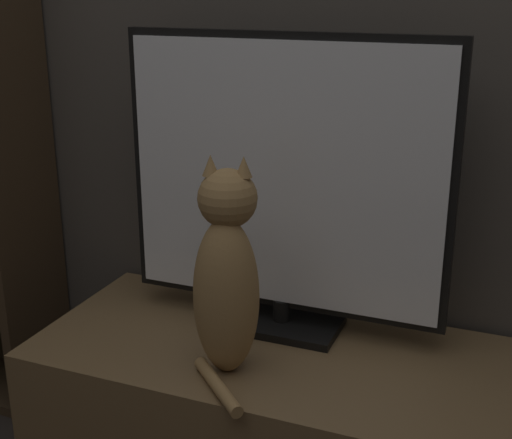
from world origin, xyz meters
The scene contains 3 objects.
tv_stand centered at (0.00, 0.91, 0.21)m, with size 1.14×0.54×0.42m.
tv centered at (-0.01, 1.02, 0.79)m, with size 0.81×0.18×0.73m.
cat centered at (-0.06, 0.78, 0.65)m, with size 0.19×0.28×0.49m.
Camera 1 is at (0.54, -0.51, 1.26)m, focal length 50.00 mm.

